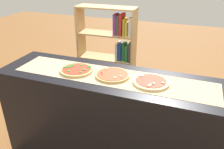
% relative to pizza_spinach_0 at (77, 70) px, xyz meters
% --- Properties ---
extents(counter, '(2.04, 0.57, 0.93)m').
position_rel_pizza_spinach_0_xyz_m(counter, '(0.33, 0.01, -0.48)').
color(counter, black).
rests_on(counter, ground_plane).
extents(parchment_paper, '(1.73, 0.35, 0.00)m').
position_rel_pizza_spinach_0_xyz_m(parchment_paper, '(0.33, 0.01, -0.01)').
color(parchment_paper, tan).
rests_on(parchment_paper, counter).
extents(pizza_spinach_0, '(0.29, 0.29, 0.03)m').
position_rel_pizza_spinach_0_xyz_m(pizza_spinach_0, '(0.00, 0.00, 0.00)').
color(pizza_spinach_0, '#DBB26B').
rests_on(pizza_spinach_0, parchment_paper).
extents(pizza_mushroom_1, '(0.29, 0.29, 0.03)m').
position_rel_pizza_spinach_0_xyz_m(pizza_mushroom_1, '(0.33, 0.02, -0.00)').
color(pizza_mushroom_1, tan).
rests_on(pizza_mushroom_1, parchment_paper).
extents(pizza_mushroom_2, '(0.29, 0.29, 0.03)m').
position_rel_pizza_spinach_0_xyz_m(pizza_mushroom_2, '(0.67, 0.01, -0.00)').
color(pizza_mushroom_2, '#E5C17F').
rests_on(pizza_mushroom_2, parchment_paper).
extents(bookshelf, '(0.75, 0.26, 1.32)m').
position_rel_pizza_spinach_0_xyz_m(bookshelf, '(-0.01, 1.01, -0.30)').
color(bookshelf, tan).
rests_on(bookshelf, ground_plane).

